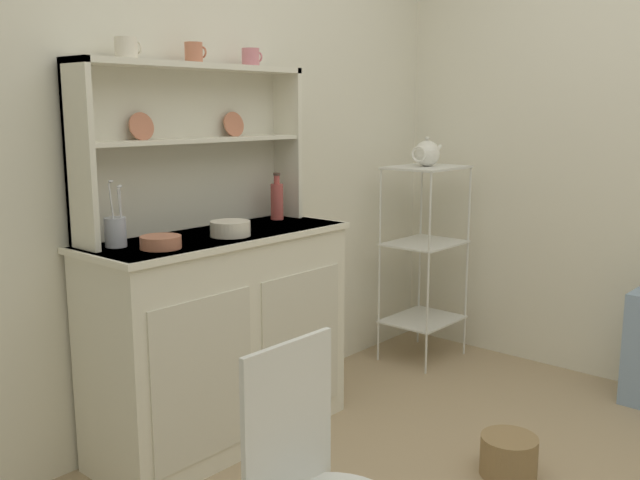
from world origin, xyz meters
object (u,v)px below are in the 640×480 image
Objects in this scene: wire_chair at (312,479)px; porcelain_teapot at (427,153)px; utensil_jar at (116,231)px; jam_bottle at (277,200)px; cup_cream_0 at (126,48)px; hutch_shelf_unit at (190,134)px; bowl_mixing_large at (161,242)px; floor_basket at (509,456)px; hutch_cabinet at (221,336)px; bakers_rack at (424,242)px.

porcelain_teapot is (2.11, 1.04, 0.65)m from wire_chair.
utensil_jar reaches higher than wire_chair.
wire_chair is 3.94× the size of jam_bottle.
utensil_jar is at bearing -158.78° from cup_cream_0.
hutch_shelf_unit is 7.20× the size of bowl_mixing_large.
hutch_shelf_unit reaches higher than wire_chair.
hutch_shelf_unit is 0.56m from bowl_mixing_large.
hutch_cabinet is at bearing 115.88° from floor_basket.
bowl_mixing_large is at bearing 179.47° from porcelain_teapot.
wire_chair is (-0.69, -1.30, -0.78)m from hutch_shelf_unit.
porcelain_teapot reaches higher than bowl_mixing_large.
floor_basket is at bearing -64.12° from hutch_cabinet.
bowl_mixing_large is 0.65× the size of porcelain_teapot.
bowl_mixing_large is (-0.03, -0.20, -0.70)m from cup_cream_0.
bakers_rack is (1.42, -0.25, -0.63)m from hutch_shelf_unit.
wire_chair is at bearing -118.15° from hutch_shelf_unit.
wire_chair is 3.86× the size of floor_basket.
utensil_jar is (-0.43, 0.08, 0.50)m from hutch_cabinet.
cup_cream_0 reaches higher than utensil_jar.
bakers_rack is at bearing -6.97° from cup_cream_0.
wire_chair is (-2.11, -1.04, -0.15)m from bakers_rack.
hutch_cabinet is 0.69m from jam_bottle.
wire_chair is 1.72m from jam_bottle.
hutch_cabinet is 1.33m from wire_chair.
cup_cream_0 is at bearing 53.72° from wire_chair.
wire_chair is at bearing -106.81° from cup_cream_0.
utensil_jar is 1.09× the size of porcelain_teapot.
bakers_rack reaches higher than bowl_mixing_large.
utensil_jar is (-0.09, 0.15, 0.04)m from bowl_mixing_large.
bakers_rack is 2.36m from wire_chair.
hutch_shelf_unit is 1.81m from floor_basket.
hutch_cabinet is at bearing -10.14° from utensil_jar.
hutch_cabinet is 0.66m from utensil_jar.
hutch_cabinet is at bearing 39.03° from wire_chair.
porcelain_teapot is at bearing 47.58° from floor_basket.
cup_cream_0 is 0.65× the size of bowl_mixing_large.
floor_basket is (1.21, 0.06, -0.44)m from wire_chair.
jam_bottle is at bearing -10.29° from hutch_shelf_unit.
cup_cream_0 is 0.68m from utensil_jar.
jam_bottle is (0.43, 0.09, 0.53)m from hutch_cabinet.
hutch_shelf_unit reaches higher than floor_basket.
bakers_rack is 1.88m from utensil_jar.
wire_chair is at bearing -177.19° from floor_basket.
bowl_mixing_large is at bearing -97.53° from cup_cream_0.
hutch_cabinet is 0.86m from hutch_shelf_unit.
cup_cream_0 is (-0.31, 0.12, 1.16)m from hutch_cabinet.
cup_cream_0 reaches higher than wire_chair.
wire_chair is 3.68× the size of porcelain_teapot.
bowl_mixing_large is (0.35, 1.06, 0.41)m from wire_chair.
cup_cream_0 is 0.45× the size of jam_bottle.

